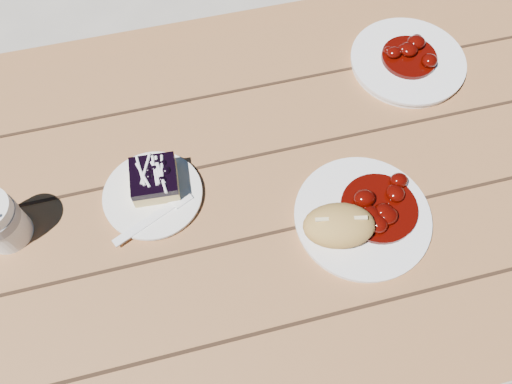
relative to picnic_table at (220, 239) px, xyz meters
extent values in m
plane|color=#A8A297|center=(0.00, 0.00, -0.59)|extent=(60.00, 60.00, 0.00)
cube|color=brown|center=(0.00, 0.00, 0.14)|extent=(2.00, 0.80, 0.05)
cube|color=brown|center=(0.88, 0.32, -0.24)|extent=(0.07, 0.07, 0.70)
cube|color=brown|center=(0.00, 0.65, -0.15)|extent=(1.80, 0.25, 0.04)
cube|color=brown|center=(0.80, 0.65, -0.38)|extent=(0.06, 0.06, 0.42)
cylinder|color=white|center=(0.24, -0.09, 0.17)|extent=(0.23, 0.23, 0.02)
ellipsoid|color=#B68D46|center=(0.19, -0.11, 0.21)|extent=(0.13, 0.10, 0.06)
cylinder|color=white|center=(-0.10, 0.04, 0.17)|extent=(0.17, 0.17, 0.01)
cube|color=#E4C97C|center=(-0.09, 0.06, 0.18)|extent=(0.09, 0.09, 0.03)
cube|color=black|center=(-0.09, 0.06, 0.21)|extent=(0.09, 0.09, 0.02)
cylinder|color=white|center=(0.46, 0.22, 0.17)|extent=(0.23, 0.23, 0.02)
camera|label=1|loc=(-0.02, -0.41, 0.96)|focal=35.00mm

